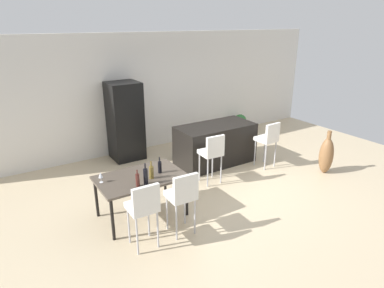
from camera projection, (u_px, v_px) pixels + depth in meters
The scene contains 16 objects.
ground_plane at pixel (224, 183), 6.92m from camera, with size 10.00×10.00×0.00m, color #C6B28E.
back_wall at pixel (159, 91), 8.64m from camera, with size 10.00×0.12×2.90m, color silver.
kitchen_island at pixel (215, 144), 7.76m from camera, with size 1.79×0.88×0.92m, color black.
bar_chair_left at pixel (212, 151), 6.68m from camera, with size 0.42×0.42×1.05m.
bar_chair_middle at pixel (268, 138), 7.46m from camera, with size 0.42×0.42×1.05m.
dining_table at pixel (141, 180), 5.54m from camera, with size 1.43×0.90×0.74m.
dining_chair_near at pixel (144, 206), 4.72m from camera, with size 0.41×0.41×1.05m.
dining_chair_far at pixel (182, 194), 5.05m from camera, with size 0.42×0.42×1.05m.
wine_bottle_middle at pixel (151, 172), 5.41m from camera, with size 0.07×0.07×0.30m.
wine_bottle_end at pixel (146, 176), 5.22m from camera, with size 0.07×0.07×0.35m.
wine_bottle_right at pixel (160, 167), 5.61m from camera, with size 0.06×0.06×0.28m.
wine_bottle_far at pixel (138, 180), 5.15m from camera, with size 0.06×0.06×0.28m.
wine_glass_left at pixel (101, 175), 5.27m from camera, with size 0.07×0.07×0.17m.
refrigerator at pixel (125, 121), 7.89m from camera, with size 0.72×0.68×1.84m, color black.
floor_vase at pixel (326, 155), 7.25m from camera, with size 0.30×0.30×0.96m.
potted_plant at pixel (240, 122), 9.87m from camera, with size 0.37×0.37×0.57m.
Camera 1 is at (-3.89, -4.89, 3.15)m, focal length 31.38 mm.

